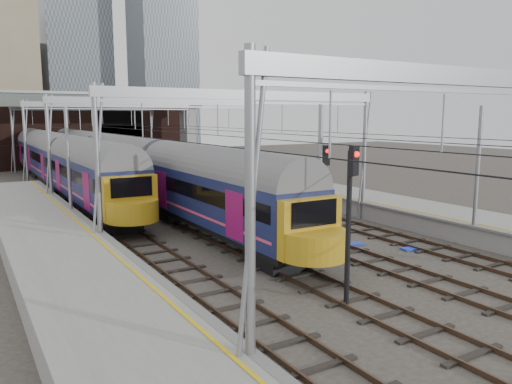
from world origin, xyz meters
TOP-DOWN VIEW (x-y plane):
  - ground at (0.00, 0.00)m, footprint 160.00×160.00m
  - platform_left at (-10.18, 2.50)m, footprint 4.32×55.00m
  - tracks at (0.00, 15.00)m, footprint 14.40×80.00m
  - overhead_line at (0.00, 21.49)m, footprint 16.80×80.00m
  - retaining_wall at (1.40, 51.93)m, footprint 28.00×2.75m
  - overbridge at (0.00, 46.00)m, footprint 28.00×3.00m
  - city_skyline at (2.73, 70.48)m, footprint 37.50×27.50m
  - train_main at (-2.00, 33.07)m, footprint 2.88×66.63m
  - train_second at (-6.00, 44.31)m, footprint 2.96×68.32m
  - signal_near_left at (-2.38, -2.71)m, footprint 0.43×0.49m
  - signal_near_centre at (1.05, 3.03)m, footprint 0.41×0.48m
  - equip_cover_a at (0.01, 2.36)m, footprint 0.93×0.78m
  - equip_cover_b at (3.37, 3.29)m, footprint 0.94×0.79m
  - equip_cover_c at (5.02, 1.21)m, footprint 0.80×0.60m

SIDE VIEW (x-z plane):
  - ground at x=0.00m, z-range 0.00..0.00m
  - tracks at x=0.00m, z-range -0.09..0.13m
  - equip_cover_c at x=5.02m, z-range 0.00..0.09m
  - equip_cover_a at x=0.01m, z-range 0.00..0.09m
  - equip_cover_b at x=3.37m, z-range 0.00..0.09m
  - platform_left at x=-10.18m, z-range -0.01..1.11m
  - train_main at x=-2.00m, z-range 0.07..5.00m
  - train_second at x=-6.00m, z-range 0.07..5.10m
  - signal_near_centre at x=1.05m, z-range 0.65..5.80m
  - signal_near_left at x=-2.38m, z-range 0.66..6.20m
  - retaining_wall at x=1.40m, z-range -0.17..8.83m
  - overhead_line at x=0.00m, z-range 2.57..10.57m
  - overbridge at x=0.00m, z-range 2.64..11.89m
  - city_skyline at x=2.73m, z-range -12.91..47.09m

